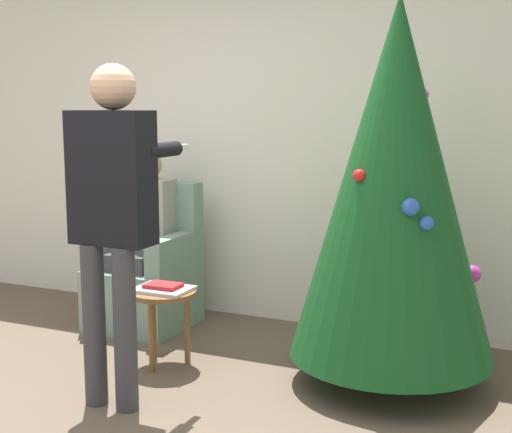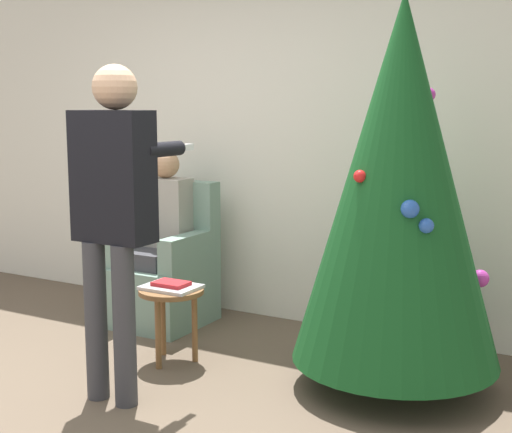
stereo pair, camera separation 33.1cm
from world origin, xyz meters
TOP-DOWN VIEW (x-y plane):
  - ground_plane at (0.00, 0.00)m, footprint 14.00×14.00m
  - wall_back at (0.00, 2.23)m, footprint 8.00×0.06m
  - christmas_tree at (1.36, 1.34)m, footprint 1.14×1.14m
  - armchair at (-0.51, 1.71)m, footprint 0.65×0.64m
  - person_seated at (-0.51, 1.68)m, footprint 0.36×0.46m
  - person_standing at (0.10, 0.47)m, footprint 0.45×0.57m
  - side_stool at (0.03, 1.06)m, footprint 0.40×0.40m
  - laptop at (0.03, 1.06)m, footprint 0.33×0.26m
  - book at (0.03, 1.06)m, footprint 0.21×0.14m

SIDE VIEW (x-z plane):
  - ground_plane at x=0.00m, z-range 0.00..0.00m
  - armchair at x=-0.51m, z-range -0.15..0.88m
  - side_stool at x=0.03m, z-range 0.16..0.62m
  - laptop at x=0.03m, z-range 0.46..0.48m
  - book at x=0.03m, z-range 0.48..0.51m
  - person_seated at x=-0.51m, z-range 0.06..1.32m
  - person_standing at x=0.10m, z-range 0.19..1.98m
  - christmas_tree at x=1.36m, z-range 0.08..2.26m
  - wall_back at x=0.00m, z-range 0.00..2.70m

